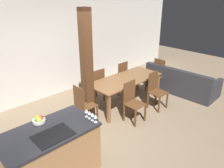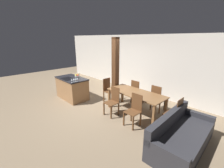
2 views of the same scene
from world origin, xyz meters
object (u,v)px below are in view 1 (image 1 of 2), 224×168
(dining_chair_foot_end, at_px, (157,75))
(timber_post, at_px, (87,68))
(dining_chair_head_end, at_px, (83,105))
(couch, at_px, (181,83))
(dining_chair_far_right, at_px, (120,77))
(dining_chair_near_left, at_px, (132,101))
(dining_chair_far_left, at_px, (97,85))
(wine_glass_middle, at_px, (92,115))
(wine_glass_near, at_px, (95,116))
(kitchen_island, at_px, (51,154))
(fruit_bowl, at_px, (39,120))
(wine_glass_end, at_px, (86,111))
(wine_glass_far, at_px, (89,113))
(dining_chair_near_right, at_px, (156,90))
(dining_table, at_px, (126,82))

(dining_chair_foot_end, distance_m, timber_post, 2.66)
(dining_chair_head_end, bearing_deg, couch, -100.49)
(timber_post, bearing_deg, dining_chair_far_right, 17.80)
(dining_chair_near_left, height_order, dining_chair_far_left, same)
(wine_glass_middle, height_order, dining_chair_far_left, wine_glass_middle)
(wine_glass_near, xyz_separation_m, dining_chair_far_right, (2.51, 1.92, -0.53))
(kitchen_island, distance_m, fruit_bowl, 0.59)
(wine_glass_near, relative_size, wine_glass_end, 1.00)
(timber_post, bearing_deg, dining_chair_head_end, -150.61)
(fruit_bowl, xyz_separation_m, wine_glass_near, (0.66, -0.62, 0.06))
(wine_glass_far, xyz_separation_m, dining_chair_near_right, (2.51, 0.45, -0.53))
(wine_glass_middle, xyz_separation_m, dining_chair_head_end, (0.67, 1.19, -0.53))
(dining_chair_near_left, distance_m, dining_chair_near_right, 0.91)
(wine_glass_far, height_order, dining_chair_far_left, wine_glass_far)
(fruit_bowl, relative_size, dining_chair_head_end, 0.21)
(fruit_bowl, bearing_deg, dining_chair_near_left, -0.35)
(dining_chair_near_left, xyz_separation_m, couch, (2.30, 0.05, -0.24))
(dining_chair_head_end, xyz_separation_m, dining_chair_foot_end, (2.78, 0.00, 0.00))
(dining_chair_near_right, xyz_separation_m, dining_chair_foot_end, (0.94, 0.65, 0.00))
(dining_chair_foot_end, bearing_deg, couch, 37.06)
(dining_chair_head_end, bearing_deg, wine_glass_far, 148.99)
(dining_chair_far_right, bearing_deg, dining_table, 55.11)
(wine_glass_middle, bearing_deg, dining_chair_foot_end, 18.97)
(kitchen_island, distance_m, couch, 4.59)
(dining_table, relative_size, timber_post, 0.79)
(dining_chair_near_right, bearing_deg, wine_glass_near, -166.35)
(kitchen_island, relative_size, fruit_bowl, 7.34)
(dining_chair_near_left, height_order, timber_post, timber_post)
(kitchen_island, height_order, dining_chair_head_end, dining_chair_head_end)
(kitchen_island, bearing_deg, wine_glass_near, -27.12)
(wine_glass_middle, distance_m, dining_chair_near_right, 2.62)
(dining_chair_far_left, bearing_deg, dining_chair_near_left, 90.00)
(wine_glass_end, distance_m, dining_chair_near_right, 2.60)
(wine_glass_near, relative_size, dining_chair_near_right, 0.15)
(dining_chair_far_left, distance_m, timber_post, 1.16)
(fruit_bowl, xyz_separation_m, dining_chair_head_end, (1.33, 0.64, -0.47))
(dining_chair_far_left, bearing_deg, fruit_bowl, 29.79)
(dining_table, xyz_separation_m, dining_chair_near_right, (0.46, -0.65, -0.16))
(wine_glass_far, xyz_separation_m, dining_table, (2.06, 1.11, -0.38))
(wine_glass_middle, bearing_deg, wine_glass_far, 90.00)
(dining_chair_head_end, bearing_deg, timber_post, -60.61)
(wine_glass_near, height_order, dining_table, wine_glass_near)
(dining_chair_near_right, bearing_deg, wine_glass_end, -171.51)
(dining_chair_head_end, bearing_deg, dining_chair_foot_end, -90.00)
(dining_table, distance_m, dining_chair_head_end, 1.40)
(kitchen_island, relative_size, dining_chair_head_end, 1.53)
(wine_glass_far, bearing_deg, dining_table, 28.29)
(dining_table, xyz_separation_m, dining_chair_near_left, (-0.46, -0.65, -0.16))
(dining_chair_head_end, bearing_deg, dining_chair_far_right, -70.51)
(wine_glass_middle, distance_m, wine_glass_far, 0.08)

